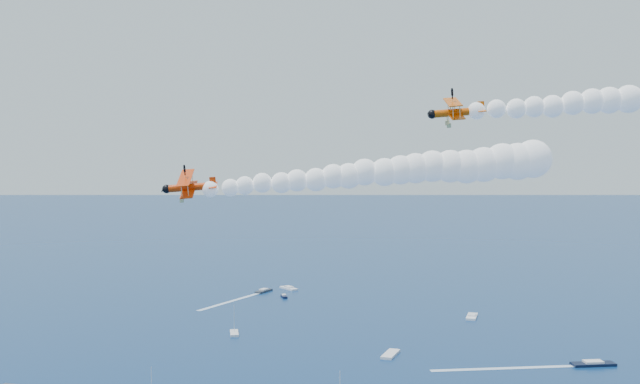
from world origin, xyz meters
The scene contains 5 objects.
biplane_lead centered at (22.76, 32.80, 61.60)m, with size 8.08×9.07×5.46m, color #D55004, non-canonical shape.
biplane_trail centered at (-14.21, 19.26, 50.71)m, with size 8.18×9.18×5.53m, color red, non-canonical shape.
smoke_trail_trail centered at (9.27, 33.95, 52.80)m, with size 47.78×32.09×10.08m, color white, non-canonical shape.
spectator_boats centered at (-2.95, 101.87, 0.35)m, with size 234.13×175.27×0.70m.
boat_wakes centered at (-13.34, 125.85, 0.03)m, with size 164.20×111.23×0.04m.
Camera 1 is at (59.48, -73.11, 56.10)m, focal length 43.67 mm.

